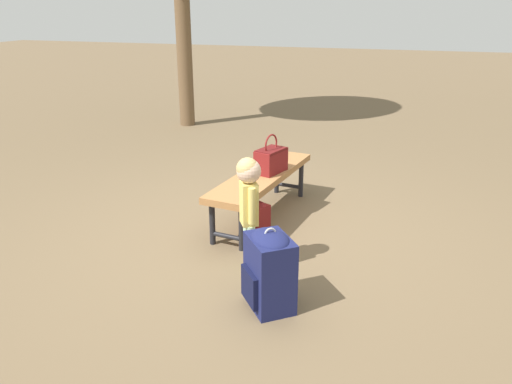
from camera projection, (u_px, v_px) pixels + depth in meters
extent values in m
plane|color=brown|center=(251.00, 237.00, 4.50)|extent=(40.00, 40.00, 0.00)
cube|color=#9E6B3D|center=(262.00, 176.00, 4.77)|extent=(1.64, 0.60, 0.06)
cylinder|color=black|center=(242.00, 229.00, 4.20)|extent=(0.05, 0.05, 0.39)
cylinder|color=black|center=(212.00, 223.00, 4.32)|extent=(0.05, 0.05, 0.39)
cylinder|color=black|center=(301.00, 179.00, 5.39)|extent=(0.05, 0.05, 0.39)
cylinder|color=black|center=(277.00, 175.00, 5.50)|extent=(0.05, 0.05, 0.39)
cylinder|color=black|center=(227.00, 236.00, 4.29)|extent=(0.08, 0.28, 0.04)
cylinder|color=black|center=(289.00, 186.00, 5.48)|extent=(0.08, 0.28, 0.04)
cube|color=maroon|center=(271.00, 161.00, 4.76)|extent=(0.36, 0.27, 0.22)
cube|color=#561313|center=(271.00, 150.00, 4.72)|extent=(0.33, 0.26, 0.02)
torus|color=maroon|center=(271.00, 144.00, 4.70)|extent=(0.19, 0.07, 0.20)
cylinder|color=#B2D8B2|center=(248.00, 244.00, 3.96)|extent=(0.07, 0.07, 0.38)
cylinder|color=#B2D8B2|center=(250.00, 249.00, 3.87)|extent=(0.07, 0.07, 0.38)
ellipsoid|color=white|center=(250.00, 263.00, 4.02)|extent=(0.09, 0.10, 0.04)
ellipsoid|color=white|center=(253.00, 268.00, 3.94)|extent=(0.09, 0.10, 0.04)
cube|color=#E5CC66|center=(249.00, 203.00, 3.79)|extent=(0.18, 0.17, 0.33)
cylinder|color=#E5CC66|center=(246.00, 197.00, 3.87)|extent=(0.05, 0.05, 0.28)
cylinder|color=#E5CC66|center=(252.00, 206.00, 3.70)|extent=(0.05, 0.05, 0.28)
sphere|color=beige|center=(249.00, 171.00, 3.70)|extent=(0.18, 0.18, 0.18)
sphere|color=tan|center=(248.00, 169.00, 3.69)|extent=(0.17, 0.17, 0.17)
cube|color=#191E4C|center=(270.00, 273.00, 3.40)|extent=(0.43, 0.42, 0.51)
ellipsoid|color=#191E4C|center=(270.00, 240.00, 3.31)|extent=(0.41, 0.40, 0.12)
cube|color=black|center=(249.00, 287.00, 3.38)|extent=(0.21, 0.18, 0.23)
cube|color=black|center=(294.00, 275.00, 3.37)|extent=(0.06, 0.05, 0.43)
cube|color=black|center=(284.00, 264.00, 3.51)|extent=(0.06, 0.05, 0.43)
torus|color=#B2B2B7|center=(270.00, 234.00, 3.30)|extent=(0.06, 0.07, 0.08)
cube|color=maroon|center=(256.00, 221.00, 4.46)|extent=(0.23, 0.26, 0.31)
ellipsoid|color=maroon|center=(256.00, 205.00, 4.41)|extent=(0.22, 0.24, 0.07)
cube|color=#4A1010|center=(263.00, 222.00, 4.54)|extent=(0.08, 0.14, 0.14)
cube|color=#4A1010|center=(246.00, 222.00, 4.43)|extent=(0.03, 0.04, 0.26)
cube|color=#4A1010|center=(254.00, 225.00, 4.38)|extent=(0.03, 0.04, 0.26)
torus|color=#B2B2B7|center=(256.00, 202.00, 4.40)|extent=(0.05, 0.03, 0.05)
cylinder|color=brown|center=(183.00, 31.00, 8.12)|extent=(0.25, 0.25, 3.06)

